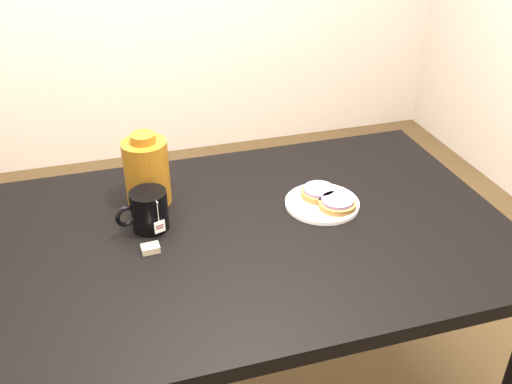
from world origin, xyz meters
TOP-DOWN VIEW (x-y plane):
  - table at (0.00, 0.00)m, footprint 1.40×0.90m
  - plate at (0.23, 0.06)m, footprint 0.21×0.21m
  - bagel_back at (0.23, 0.09)m, footprint 0.11×0.11m
  - bagel_front at (0.26, 0.02)m, footprint 0.15×0.15m
  - mug at (-0.25, 0.08)m, footprint 0.16×0.13m
  - teabag_pouch at (-0.27, -0.02)m, footprint 0.05×0.03m
  - bagel_package at (-0.24, 0.22)m, footprint 0.14×0.14m

SIDE VIEW (x-z plane):
  - table at x=0.00m, z-range 0.29..1.04m
  - plate at x=0.23m, z-range 0.75..0.77m
  - teabag_pouch at x=-0.27m, z-range 0.75..0.77m
  - bagel_front at x=0.26m, z-range 0.76..0.79m
  - bagel_back at x=0.23m, z-range 0.76..0.79m
  - mug at x=-0.25m, z-range 0.75..0.86m
  - bagel_package at x=-0.24m, z-range 0.74..0.96m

